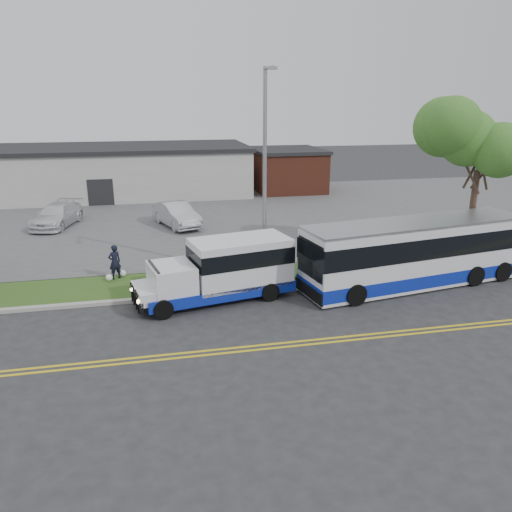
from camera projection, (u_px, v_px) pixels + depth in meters
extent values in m
plane|color=#28282B|center=(209.00, 306.00, 20.83)|extent=(140.00, 140.00, 0.00)
cube|color=gold|center=(223.00, 349.00, 17.24)|extent=(70.00, 0.12, 0.01)
cube|color=gold|center=(224.00, 353.00, 16.96)|extent=(70.00, 0.12, 0.01)
cube|color=#9E9B93|center=(206.00, 295.00, 21.84)|extent=(80.00, 0.30, 0.15)
cube|color=#30541C|center=(202.00, 281.00, 23.52)|extent=(80.00, 3.30, 0.10)
cube|color=#4C4C4F|center=(181.00, 216.00, 36.67)|extent=(80.00, 25.00, 0.10)
cube|color=#9E9E99|center=(104.00, 173.00, 44.22)|extent=(25.00, 10.00, 4.00)
cube|color=black|center=(102.00, 148.00, 43.56)|extent=(25.40, 10.40, 0.35)
cube|color=black|center=(101.00, 193.00, 39.87)|extent=(2.00, 0.15, 2.20)
cube|color=brown|center=(287.00, 171.00, 46.64)|extent=(6.00, 7.00, 3.60)
cube|color=black|center=(287.00, 150.00, 46.05)|extent=(6.30, 7.30, 0.30)
cylinder|color=#32231B|center=(471.00, 217.00, 25.68)|extent=(0.32, 0.32, 4.76)
ellipsoid|color=#346E26|center=(481.00, 143.00, 24.55)|extent=(5.20, 5.20, 4.42)
cylinder|color=gray|center=(265.00, 178.00, 22.59)|extent=(0.18, 0.18, 9.50)
cylinder|color=gray|center=(269.00, 68.00, 20.53)|extent=(0.12, 1.40, 0.12)
cube|color=gray|center=(273.00, 68.00, 19.94)|extent=(0.35, 0.18, 0.12)
cube|color=#0D2296|center=(218.00, 288.00, 21.38)|extent=(6.73, 3.43, 0.47)
cube|color=silver|center=(240.00, 261.00, 21.46)|extent=(4.51, 2.97, 1.98)
cube|color=black|center=(240.00, 254.00, 21.36)|extent=(4.54, 3.01, 0.71)
cube|color=silver|center=(172.00, 278.00, 20.39)|extent=(2.08, 2.33, 1.13)
cube|color=black|center=(154.00, 276.00, 20.07)|extent=(0.46, 1.78, 0.85)
cube|color=silver|center=(147.00, 292.00, 20.14)|extent=(1.32, 2.09, 0.52)
cube|color=black|center=(137.00, 301.00, 20.06)|extent=(0.53, 1.92, 0.47)
sphere|color=#FFD88C|center=(139.00, 302.00, 19.35)|extent=(0.22, 0.22, 0.19)
sphere|color=#FFD88C|center=(132.00, 289.00, 20.59)|extent=(0.22, 0.22, 0.19)
cylinder|color=black|center=(163.00, 309.00, 19.51)|extent=(0.83, 0.42, 0.79)
cylinder|color=black|center=(152.00, 292.00, 21.30)|extent=(0.83, 0.42, 0.79)
cylinder|color=black|center=(270.00, 292.00, 21.29)|extent=(0.83, 0.42, 0.79)
cylinder|color=black|center=(251.00, 277.00, 23.07)|extent=(0.83, 0.42, 0.79)
cube|color=silver|center=(415.00, 253.00, 22.85)|extent=(11.07, 4.18, 2.85)
cube|color=#0D2296|center=(413.00, 273.00, 23.14)|extent=(11.09, 4.20, 0.59)
cube|color=black|center=(416.00, 242.00, 22.69)|extent=(11.11, 4.23, 0.93)
cube|color=black|center=(311.00, 259.00, 20.88)|extent=(0.46, 2.25, 1.57)
cube|color=black|center=(309.00, 291.00, 21.28)|extent=(0.52, 2.44, 0.49)
cube|color=gray|center=(418.00, 222.00, 22.42)|extent=(11.07, 4.18, 0.12)
cylinder|color=black|center=(356.00, 295.00, 20.80)|extent=(0.98, 0.46, 0.94)
cylinder|color=black|center=(328.00, 277.00, 22.86)|extent=(0.98, 0.46, 0.94)
cylinder|color=black|center=(474.00, 276.00, 23.03)|extent=(0.98, 0.46, 0.94)
cylinder|color=black|center=(440.00, 261.00, 25.09)|extent=(0.98, 0.46, 0.94)
cylinder|color=black|center=(502.00, 271.00, 23.61)|extent=(0.98, 0.46, 0.94)
cylinder|color=black|center=(466.00, 258.00, 25.67)|extent=(0.98, 0.46, 0.94)
imported|color=black|center=(115.00, 262.00, 23.49)|extent=(0.72, 0.64, 1.67)
imported|color=#BABCC2|center=(177.00, 215.00, 33.29)|extent=(3.20, 5.10, 1.59)
imported|color=silver|center=(57.00, 215.00, 33.36)|extent=(3.34, 5.49, 1.49)
sphere|color=white|center=(109.00, 278.00, 23.40)|extent=(0.32, 0.32, 0.32)
sphere|color=white|center=(123.00, 273.00, 23.99)|extent=(0.32, 0.32, 0.32)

